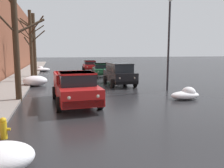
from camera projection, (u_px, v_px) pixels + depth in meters
left_sidewalk_slab at (15, 83)px, 20.09m from camera, size 2.78×80.00×0.13m
snow_bank_near_corner_left at (42, 69)px, 32.44m from camera, size 1.91×1.39×0.70m
snow_bank_mid_block_left at (35, 81)px, 18.89m from camera, size 1.91×1.44×0.83m
snow_bank_near_corner_right at (116, 73)px, 26.55m from camera, size 1.85×1.41×0.66m
snow_bank_far_right_pile at (186, 94)px, 13.75m from camera, size 1.75×0.94×0.73m
bare_tree_second_along_sidewalk at (16, 45)px, 12.80m from camera, size 2.78×2.72×6.26m
bare_tree_mid_block at (31, 44)px, 21.25m from camera, size 2.17×2.13×6.41m
bare_tree_far_down_block at (33, 44)px, 24.92m from camera, size 1.93×2.57×6.69m
pickup_truck_red_approaching_near_lane at (75, 88)px, 12.47m from camera, size 2.39×5.51×1.76m
suv_black_parked_kerbside_close at (119, 73)px, 19.36m from camera, size 2.03×4.34×1.82m
sedan_green_parked_kerbside_mid at (101, 69)px, 26.16m from camera, size 2.20×4.19×1.42m
sedan_red_parked_far_down_block at (90, 65)px, 33.31m from camera, size 2.07×4.02×1.42m
fire_hydrant at (3, 128)px, 7.56m from camera, size 0.42×0.22×0.71m
street_lamp_post at (169, 40)px, 16.43m from camera, size 0.44×0.24×6.41m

